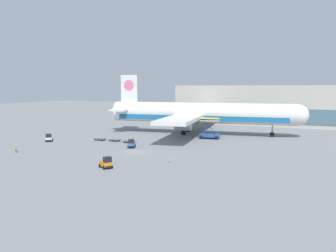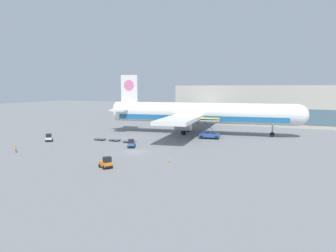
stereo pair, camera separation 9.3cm
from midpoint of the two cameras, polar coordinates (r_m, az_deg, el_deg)
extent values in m
plane|color=slate|center=(68.58, -5.56, -4.51)|extent=(400.00, 400.00, 0.00)
cube|color=#BCB7A8|center=(123.27, 22.72, 3.29)|extent=(90.00, 18.00, 14.00)
cube|color=slate|center=(114.41, 22.50, 1.49)|extent=(88.20, 0.20, 4.90)
cylinder|color=white|center=(93.86, 5.69, 2.30)|extent=(52.30, 13.10, 5.80)
cube|color=#1E669E|center=(93.97, 5.68, 1.50)|extent=(48.16, 12.40, 1.45)
sphere|color=white|center=(92.63, 21.70, 1.79)|extent=(5.68, 5.68, 5.68)
cone|color=white|center=(101.94, -8.84, 2.60)|extent=(7.10, 6.36, 5.51)
cube|color=white|center=(99.97, -6.74, 6.52)|extent=(5.21, 1.17, 8.00)
cylinder|color=pink|center=(99.97, -6.75, 7.07)|extent=(3.25, 1.00, 3.20)
cube|color=white|center=(100.61, -7.24, 2.91)|extent=(5.40, 13.38, 0.50)
cube|color=white|center=(94.44, 4.13, 1.90)|extent=(14.71, 48.65, 0.90)
cylinder|color=#9EA0A5|center=(84.84, 2.67, 0.13)|extent=(4.55, 3.37, 2.80)
cylinder|color=#9EA0A5|center=(104.43, 5.30, 1.36)|extent=(4.55, 3.37, 2.80)
cylinder|color=#9EA0A5|center=(92.60, 17.76, -0.20)|extent=(0.36, 0.36, 4.00)
cylinder|color=black|center=(92.85, 17.72, -1.43)|extent=(1.41, 1.07, 1.30)
cylinder|color=#9EA0A5|center=(91.96, 2.74, 0.07)|extent=(0.36, 0.36, 4.00)
cylinder|color=black|center=(92.21, 2.73, -1.16)|extent=(1.41, 1.07, 1.30)
cylinder|color=#9EA0A5|center=(98.15, 3.63, 0.49)|extent=(0.36, 0.36, 4.00)
cylinder|color=black|center=(98.39, 3.62, -0.67)|extent=(1.41, 1.07, 1.30)
cube|color=#284C99|center=(86.48, 7.31, -1.64)|extent=(5.57, 3.71, 0.70)
cube|color=#B2B2B7|center=(85.99, 7.35, 0.98)|extent=(5.29, 3.52, 0.30)
cube|color=yellow|center=(85.94, 7.36, 1.34)|extent=(5.29, 3.52, 0.08)
cube|color=#284C99|center=(86.19, 7.33, -0.22)|extent=(4.24, 0.76, 3.74)
cube|color=#284C99|center=(86.19, 7.33, -0.22)|extent=(4.24, 0.76, 3.74)
cylinder|color=black|center=(87.72, 8.72, -1.78)|extent=(0.94, 0.48, 0.90)
cylinder|color=black|center=(84.78, 8.45, -2.07)|extent=(0.94, 0.48, 0.90)
cylinder|color=black|center=(88.31, 6.21, -1.68)|extent=(0.94, 0.48, 0.90)
cylinder|color=black|center=(85.40, 5.86, -1.97)|extent=(0.94, 0.48, 0.90)
cube|color=#2D66B7|center=(73.42, -6.32, -3.21)|extent=(2.22, 2.67, 0.80)
cube|color=black|center=(72.64, -6.39, -2.64)|extent=(1.50, 1.33, 0.90)
cube|color=black|center=(72.27, -6.43, -3.60)|extent=(1.21, 0.66, 0.24)
cylinder|color=black|center=(72.63, -5.84, -3.64)|extent=(0.47, 0.65, 0.60)
cylinder|color=black|center=(72.79, -6.94, -3.63)|extent=(0.47, 0.65, 0.60)
cylinder|color=black|center=(74.20, -5.71, -3.41)|extent=(0.47, 0.65, 0.60)
cylinder|color=black|center=(74.36, -6.78, -3.40)|extent=(0.47, 0.65, 0.60)
cube|color=orange|center=(55.82, -10.77, -6.48)|extent=(2.69, 2.37, 0.80)
cube|color=black|center=(55.06, -10.51, -5.75)|extent=(1.40, 1.52, 0.90)
cube|color=black|center=(54.80, -10.23, -7.02)|extent=(0.77, 1.17, 0.24)
cylinder|color=black|center=(55.49, -9.75, -6.97)|extent=(0.64, 0.51, 0.60)
cylinder|color=black|center=(54.92, -11.08, -7.14)|extent=(0.64, 0.51, 0.60)
cylinder|color=black|center=(56.91, -10.45, -6.63)|extent=(0.64, 0.51, 0.60)
cylinder|color=black|center=(56.36, -11.75, -6.79)|extent=(0.64, 0.51, 0.60)
cube|color=silver|center=(86.41, -19.97, -2.07)|extent=(2.52, 2.67, 0.80)
cube|color=black|center=(85.65, -20.04, -1.58)|extent=(1.53, 1.47, 0.90)
cube|color=black|center=(85.25, -20.05, -2.38)|extent=(1.09, 0.90, 0.24)
cylinder|color=black|center=(85.60, -19.55, -2.41)|extent=(0.56, 0.62, 0.60)
cylinder|color=black|center=(85.76, -20.48, -2.43)|extent=(0.56, 0.62, 0.60)
cylinder|color=black|center=(87.19, -19.44, -2.24)|extent=(0.56, 0.62, 0.60)
cylinder|color=black|center=(87.34, -20.36, -2.26)|extent=(0.56, 0.62, 0.60)
cube|color=#56565B|center=(84.61, -11.76, -2.18)|extent=(2.81, 1.51, 0.12)
cube|color=#56565B|center=(83.54, -10.73, -2.27)|extent=(0.90, 0.08, 0.08)
cylinder|color=black|center=(84.59, -10.96, -2.33)|extent=(0.36, 0.15, 0.36)
cylinder|color=black|center=(83.57, -11.46, -2.45)|extent=(0.36, 0.15, 0.36)
cylinder|color=black|center=(85.73, -12.03, -2.23)|extent=(0.36, 0.15, 0.36)
cylinder|color=black|center=(84.72, -12.54, -2.35)|extent=(0.36, 0.15, 0.36)
cube|color=#56565B|center=(82.51, -9.24, -2.35)|extent=(2.81, 1.51, 0.12)
cube|color=#56565B|center=(81.51, -8.16, -2.44)|extent=(0.90, 0.08, 0.08)
cylinder|color=black|center=(82.54, -8.43, -2.50)|extent=(0.36, 0.15, 0.36)
cylinder|color=black|center=(81.48, -8.91, -2.63)|extent=(0.36, 0.15, 0.36)
cylinder|color=black|center=(83.60, -9.56, -2.40)|extent=(0.36, 0.15, 0.36)
cylinder|color=black|center=(82.56, -10.05, -2.53)|extent=(0.36, 0.15, 0.36)
cube|color=#56565B|center=(79.69, -6.75, -2.63)|extent=(2.81, 1.51, 0.12)
cube|color=#56565B|center=(78.76, -5.60, -2.73)|extent=(0.90, 0.08, 0.08)
cylinder|color=black|center=(79.78, -5.91, -2.78)|extent=(0.36, 0.15, 0.36)
cylinder|color=black|center=(78.70, -6.38, -2.92)|extent=(0.36, 0.15, 0.36)
cylinder|color=black|center=(80.77, -7.11, -2.68)|extent=(0.36, 0.15, 0.36)
cylinder|color=black|center=(79.70, -7.59, -2.82)|extent=(0.36, 0.15, 0.36)
cylinder|color=black|center=(74.56, -24.92, -3.87)|extent=(0.14, 0.14, 0.85)
cylinder|color=black|center=(74.36, -24.91, -3.90)|extent=(0.14, 0.14, 0.85)
cube|color=orange|center=(74.33, -24.94, -3.33)|extent=(0.42, 0.40, 0.63)
cylinder|color=orange|center=(74.56, -24.95, -3.27)|extent=(0.09, 0.09, 0.57)
cylinder|color=orange|center=(74.09, -24.94, -3.33)|extent=(0.09, 0.09, 0.57)
sphere|color=#846047|center=(74.26, -24.96, -3.00)|extent=(0.23, 0.23, 0.23)
sphere|color=yellow|center=(74.25, -24.96, -2.95)|extent=(0.22, 0.22, 0.22)
cube|color=black|center=(59.23, 0.28, -6.27)|extent=(0.40, 0.40, 0.04)
cone|color=orange|center=(59.15, 0.28, -5.94)|extent=(0.32, 0.32, 0.65)
cylinder|color=white|center=(59.15, 0.28, -5.91)|extent=(0.19, 0.19, 0.09)
camera|label=1|loc=(0.05, -89.97, 0.00)|focal=35.00mm
camera|label=2|loc=(0.05, 90.03, 0.00)|focal=35.00mm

